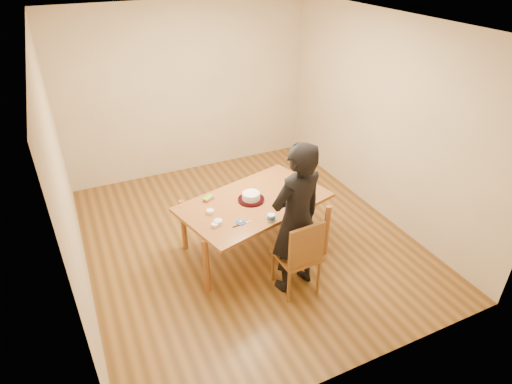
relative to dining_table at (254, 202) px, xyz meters
name	(u,v)px	position (x,y,z in m)	size (l,w,h in m)	color
room_shell	(234,135)	(0.02, 0.63, 0.62)	(4.00, 4.50, 2.70)	#5A3916
dining_table	(254,202)	(0.00, 0.00, 0.00)	(1.73, 1.02, 0.04)	brown
dining_chair	(296,255)	(0.15, -0.78, -0.28)	(0.44, 0.44, 0.04)	brown
cake_plate	(251,200)	(-0.03, 0.02, 0.03)	(0.32, 0.32, 0.02)	#AE0B30
cake	(251,196)	(-0.03, 0.02, 0.08)	(0.22, 0.22, 0.07)	white
frosting_dome	(251,193)	(-0.03, 0.02, 0.13)	(0.21, 0.21, 0.03)	white
frosting_tub	(271,217)	(0.00, -0.44, 0.06)	(0.08, 0.08, 0.07)	white
frosting_lid	(241,222)	(-0.33, -0.35, 0.03)	(0.10, 0.10, 0.01)	#18419F
frosting_dollop	(241,221)	(-0.33, -0.35, 0.04)	(0.04, 0.04, 0.02)	white
ramekin_green	(218,222)	(-0.56, -0.26, 0.04)	(0.09, 0.09, 0.04)	white
ramekin_yellow	(210,212)	(-0.56, -0.03, 0.04)	(0.09, 0.09, 0.04)	white
ramekin_multi	(215,225)	(-0.61, -0.29, 0.04)	(0.08, 0.08, 0.04)	white
candy_box_pink	(209,199)	(-0.48, 0.25, 0.03)	(0.13, 0.06, 0.02)	#CB2F78
candy_box_green	(208,198)	(-0.49, 0.25, 0.05)	(0.14, 0.07, 0.02)	#279B1C
spatula	(239,225)	(-0.36, -0.38, 0.03)	(0.16, 0.02, 0.01)	black
person	(296,220)	(0.15, -0.73, 0.16)	(0.65, 0.43, 1.78)	black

